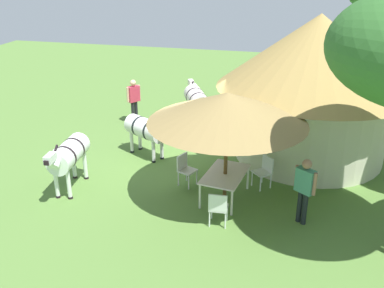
{
  "coord_description": "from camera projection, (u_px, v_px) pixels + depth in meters",
  "views": [
    {
      "loc": [
        11.76,
        3.42,
        5.97
      ],
      "look_at": [
        0.59,
        0.63,
        1.0
      ],
      "focal_mm": 40.78,
      "sensor_mm": 36.0,
      "label": 1
    }
  ],
  "objects": [
    {
      "name": "ground_plane",
      "position": [
        177.0,
        164.0,
        13.6
      ],
      "size": [
        36.0,
        36.0,
        0.0
      ],
      "primitive_type": "plane",
      "color": "#517634"
    },
    {
      "name": "thatched_hut",
      "position": [
        314.0,
        79.0,
        13.29
      ],
      "size": [
        6.0,
        6.0,
        4.47
      ],
      "rotation": [
        0.0,
        0.0,
        0.78
      ],
      "color": "beige",
      "rests_on": "ground_plane"
    },
    {
      "name": "shade_umbrella",
      "position": [
        227.0,
        108.0,
        10.69
      ],
      "size": [
        4.02,
        4.02,
        2.94
      ],
      "color": "#553B1B",
      "rests_on": "ground_plane"
    },
    {
      "name": "patio_dining_table",
      "position": [
        225.0,
        176.0,
        11.44
      ],
      "size": [
        1.7,
        1.19,
        0.74
      ],
      "rotation": [
        0.0,
        0.0,
        -0.15
      ],
      "color": "silver",
      "rests_on": "ground_plane"
    },
    {
      "name": "patio_chair_west_end",
      "position": [
        185.0,
        168.0,
        12.21
      ],
      "size": [
        0.57,
        0.56,
        0.9
      ],
      "rotation": [
        0.0,
        0.0,
        -0.39
      ],
      "color": "silver",
      "rests_on": "ground_plane"
    },
    {
      "name": "patio_chair_east_end",
      "position": [
        218.0,
        207.0,
        10.3
      ],
      "size": [
        0.44,
        0.46,
        0.9
      ],
      "rotation": [
        0.0,
        0.0,
        -4.66
      ],
      "color": "silver",
      "rests_on": "ground_plane"
    },
    {
      "name": "patio_chair_near_lawn",
      "position": [
        264.0,
        169.0,
        12.11
      ],
      "size": [
        0.61,
        0.61,
        0.9
      ],
      "rotation": [
        0.0,
        0.0,
        -2.37
      ],
      "color": "silver",
      "rests_on": "ground_plane"
    },
    {
      "name": "guest_beside_umbrella",
      "position": [
        305.0,
        186.0,
        10.23
      ],
      "size": [
        0.44,
        0.51,
        1.69
      ],
      "rotation": [
        0.0,
        0.0,
        0.95
      ],
      "color": "black",
      "rests_on": "ground_plane"
    },
    {
      "name": "standing_watcher",
      "position": [
        134.0,
        97.0,
        16.66
      ],
      "size": [
        0.51,
        0.44,
        1.69
      ],
      "rotation": [
        0.0,
        0.0,
        -0.62
      ],
      "color": "black",
      "rests_on": "ground_plane"
    },
    {
      "name": "zebra_nearest_camera",
      "position": [
        68.0,
        155.0,
        11.77
      ],
      "size": [
        2.2,
        0.77,
        1.58
      ],
      "rotation": [
        0.0,
        0.0,
        4.8
      ],
      "color": "silver",
      "rests_on": "ground_plane"
    },
    {
      "name": "zebra_by_umbrella",
      "position": [
        196.0,
        99.0,
        16.36
      ],
      "size": [
        2.16,
        1.34,
        1.57
      ],
      "rotation": [
        0.0,
        0.0,
        2.01
      ],
      "color": "silver",
      "rests_on": "ground_plane"
    },
    {
      "name": "zebra_toward_hut",
      "position": [
        147.0,
        129.0,
        13.8
      ],
      "size": [
        1.3,
        1.87,
        1.46
      ],
      "rotation": [
        0.0,
        0.0,
        5.76
      ],
      "color": "silver",
      "rests_on": "ground_plane"
    }
  ]
}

